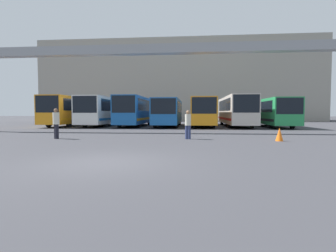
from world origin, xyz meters
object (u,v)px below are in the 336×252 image
(bus_slot_0, at_px, (71,109))
(pedestrian_near_center, at_px, (56,123))
(bus_slot_4, at_px, (202,111))
(bus_slot_6, at_px, (272,111))
(pedestrian_far_center, at_px, (188,124))
(traffic_cone, at_px, (279,134))
(bus_slot_5, at_px, (235,109))
(bus_slot_1, at_px, (106,110))
(bus_slot_3, at_px, (169,111))
(bus_slot_2, at_px, (136,110))

(bus_slot_0, distance_m, pedestrian_near_center, 15.61)
(bus_slot_0, xyz_separation_m, bus_slot_4, (15.13, 1.07, -0.13))
(bus_slot_6, bearing_deg, bus_slot_4, 174.59)
(bus_slot_0, xyz_separation_m, bus_slot_6, (22.69, 0.35, -0.18))
(pedestrian_far_center, relative_size, traffic_cone, 2.29)
(pedestrian_near_center, relative_size, traffic_cone, 2.45)
(bus_slot_5, distance_m, bus_slot_6, 3.88)
(bus_slot_1, bearing_deg, pedestrian_far_center, -56.19)
(bus_slot_0, bearing_deg, bus_slot_3, 2.48)
(bus_slot_0, bearing_deg, pedestrian_far_center, -45.08)
(bus_slot_1, relative_size, bus_slot_3, 1.11)
(bus_slot_4, bearing_deg, bus_slot_5, 1.82)
(bus_slot_2, height_order, bus_slot_5, bus_slot_5)
(pedestrian_far_center, relative_size, pedestrian_near_center, 0.94)
(traffic_cone, bearing_deg, bus_slot_5, 89.62)
(bus_slot_2, relative_size, traffic_cone, 14.51)
(bus_slot_2, height_order, pedestrian_near_center, bus_slot_2)
(bus_slot_2, bearing_deg, pedestrian_far_center, -66.21)
(traffic_cone, bearing_deg, pedestrian_far_center, 172.94)
(pedestrian_far_center, height_order, traffic_cone, pedestrian_far_center)
(bus_slot_6, distance_m, traffic_cone, 15.37)
(bus_slot_1, height_order, bus_slot_4, bus_slot_1)
(bus_slot_1, distance_m, bus_slot_4, 11.35)
(bus_slot_4, height_order, pedestrian_near_center, bus_slot_4)
(bus_slot_4, xyz_separation_m, bus_slot_5, (3.78, 0.12, 0.12))
(bus_slot_4, distance_m, bus_slot_5, 3.79)
(bus_slot_5, distance_m, traffic_cone, 15.72)
(bus_slot_3, bearing_deg, bus_slot_5, 5.28)
(bus_slot_3, bearing_deg, pedestrian_far_center, -80.27)
(bus_slot_0, height_order, pedestrian_near_center, bus_slot_0)
(bus_slot_6, relative_size, pedestrian_far_center, 6.37)
(bus_slot_6, bearing_deg, bus_slot_3, 179.31)
(bus_slot_6, relative_size, traffic_cone, 14.62)
(bus_slot_2, xyz_separation_m, bus_slot_5, (11.34, 0.87, 0.02))
(bus_slot_6, xyz_separation_m, pedestrian_far_center, (-8.89, -14.19, -0.83))
(bus_slot_3, xyz_separation_m, bus_slot_6, (11.34, -0.14, 0.00))
(pedestrian_far_center, bearing_deg, bus_slot_6, 76.29)
(bus_slot_0, bearing_deg, bus_slot_1, 16.53)
(pedestrian_near_center, bearing_deg, bus_slot_0, -29.84)
(pedestrian_near_center, distance_m, traffic_cone, 12.82)
(pedestrian_far_center, bearing_deg, bus_slot_0, 153.26)
(bus_slot_1, distance_m, bus_slot_5, 15.13)
(bus_slot_3, relative_size, bus_slot_6, 1.03)
(bus_slot_1, relative_size, traffic_cone, 16.71)
(bus_slot_2, distance_m, pedestrian_far_center, 15.50)
(bus_slot_2, relative_size, bus_slot_5, 0.86)
(bus_slot_3, bearing_deg, bus_slot_2, -177.34)
(bus_slot_0, relative_size, bus_slot_6, 0.93)
(traffic_cone, bearing_deg, bus_slot_1, 133.95)
(bus_slot_0, relative_size, bus_slot_1, 0.82)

